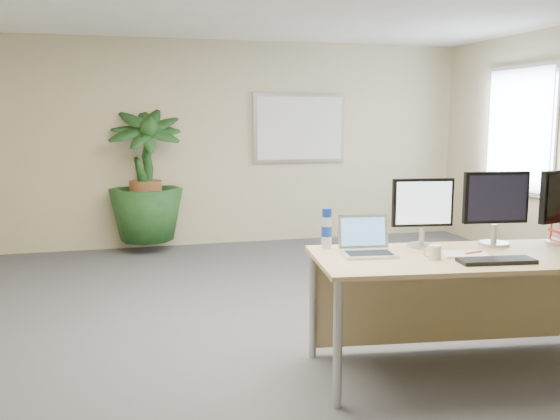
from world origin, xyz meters
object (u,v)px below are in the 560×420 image
object	(u,v)px
laptop	(366,245)
monitor_left	(423,208)
floor_plant	(146,193)
monitor_right	(496,203)
desk	(465,276)

from	to	relation	value
laptop	monitor_left	bearing A→B (deg)	12.34
floor_plant	monitor_left	size ratio (longest dim) A/B	3.12
monitor_right	laptop	size ratio (longest dim) A/B	1.37
floor_plant	monitor_left	distance (m)	4.43
monitor_left	monitor_right	size ratio (longest dim) A/B	0.92
monitor_right	laptop	world-z (taller)	monitor_right
desk	monitor_left	bearing A→B (deg)	138.00
monitor_left	monitor_right	world-z (taller)	monitor_right
desk	laptop	world-z (taller)	laptop
monitor_left	monitor_right	xyz separation A→B (m)	(0.52, -0.08, 0.02)
desk	monitor_right	size ratio (longest dim) A/B	4.21
desk	laptop	bearing A→B (deg)	171.30
monitor_left	laptop	size ratio (longest dim) A/B	1.26
floor_plant	laptop	distance (m)	4.37
floor_plant	monitor_right	distance (m)	4.73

